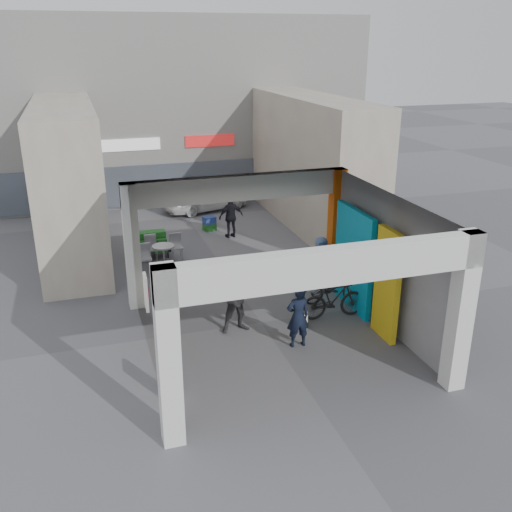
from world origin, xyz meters
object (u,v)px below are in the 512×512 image
object	(u,v)px
man_elderly	(321,261)
white_van	(205,196)
man_back_turned	(239,298)
man_crates	(231,216)
produce_stand	(151,247)
bicycle_front	(333,288)
border_collie	(303,318)
bicycle_rear	(334,299)
cafe_set	(159,256)
man_with_dog	(298,317)

from	to	relation	value
man_elderly	white_van	world-z (taller)	man_elderly
man_back_turned	man_crates	xyz separation A→B (m)	(1.73, 7.19, -0.11)
produce_stand	bicycle_front	distance (m)	6.82
white_van	border_collie	bearing A→B (deg)	164.07
produce_stand	man_back_turned	bearing A→B (deg)	-83.17
man_back_turned	bicycle_rear	size ratio (longest dim) A/B	1.03
cafe_set	produce_stand	world-z (taller)	cafe_set
man_with_dog	white_van	bearing A→B (deg)	-91.85
produce_stand	bicycle_rear	bearing A→B (deg)	-62.98
produce_stand	bicycle_front	bearing A→B (deg)	-56.53
produce_stand	man_elderly	bearing A→B (deg)	-47.45
border_collie	bicycle_front	size ratio (longest dim) A/B	0.38
white_van	man_with_dog	bearing A→B (deg)	161.84
man_elderly	bicycle_front	bearing A→B (deg)	-99.79
produce_stand	white_van	xyz separation A→B (m)	(3.04, 5.04, 0.29)
man_with_dog	bicycle_front	world-z (taller)	man_with_dog
bicycle_rear	bicycle_front	bearing A→B (deg)	-21.72
man_back_turned	man_crates	distance (m)	7.40
man_back_turned	bicycle_rear	distance (m)	2.62
produce_stand	border_collie	distance (m)	7.01
man_elderly	man_crates	distance (m)	5.31
border_collie	man_with_dog	bearing A→B (deg)	-118.55
border_collie	man_elderly	size ratio (longest dim) A/B	0.44
cafe_set	bicycle_front	xyz separation A→B (m)	(4.24, -4.36, 0.14)
cafe_set	border_collie	world-z (taller)	cafe_set
man_back_turned	bicycle_front	distance (m)	3.09
man_crates	bicycle_rear	size ratio (longest dim) A/B	0.90
border_collie	man_elderly	distance (m)	2.87
man_with_dog	bicycle_rear	xyz separation A→B (m)	(1.46, 1.11, -0.24)
border_collie	bicycle_front	distance (m)	1.76
cafe_set	man_crates	xyz separation A→B (m)	(3.01, 2.04, 0.48)
man_with_dog	bicycle_rear	distance (m)	1.85
man_with_dog	white_van	xyz separation A→B (m)	(0.48, 12.20, -0.15)
white_van	produce_stand	bearing A→B (deg)	132.99
man_elderly	white_van	xyz separation A→B (m)	(-1.52, 8.98, -0.13)
cafe_set	man_with_dog	size ratio (longest dim) A/B	0.98
bicycle_rear	man_with_dog	bearing A→B (deg)	129.84
cafe_set	border_collie	xyz separation A→B (m)	(2.88, -5.46, -0.06)
border_collie	man_with_dog	xyz separation A→B (m)	(-0.47, -0.84, 0.52)
produce_stand	bicycle_rear	distance (m)	7.26
produce_stand	bicycle_front	size ratio (longest dim) A/B	0.73
produce_stand	border_collie	bearing A→B (deg)	-70.94
man_elderly	bicycle_rear	size ratio (longest dim) A/B	0.85
man_crates	bicycle_rear	bearing A→B (deg)	87.24
cafe_set	produce_stand	distance (m)	0.87
produce_stand	man_back_turned	size ratio (longest dim) A/B	0.71
man_with_dog	man_back_turned	xyz separation A→B (m)	(-1.13, 1.15, 0.14)
border_collie	man_with_dog	world-z (taller)	man_with_dog
produce_stand	man_with_dog	xyz separation A→B (m)	(2.56, -7.16, 0.44)
white_van	man_elderly	bearing A→B (deg)	173.66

